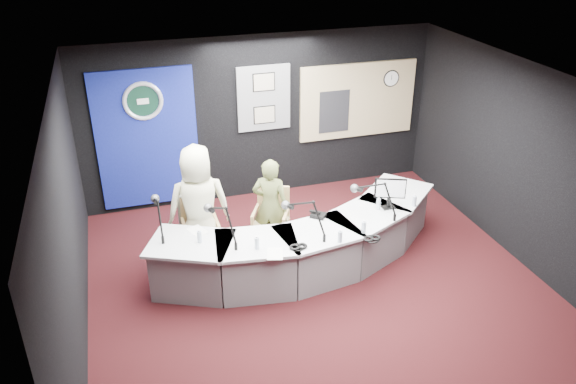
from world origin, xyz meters
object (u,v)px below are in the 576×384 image
object	(u,v)px
person_man	(199,206)
armchair_right	(271,225)
broadcast_desk	(303,244)
person_woman	(271,206)
armchair_left	(201,233)

from	to	relation	value
person_man	armchair_right	bearing A→B (deg)	-177.85
broadcast_desk	person_woman	world-z (taller)	person_woman
armchair_right	person_man	size ratio (longest dim) A/B	0.47
broadcast_desk	armchair_right	bearing A→B (deg)	118.12
armchair_left	person_woman	size ratio (longest dim) A/B	0.64
armchair_right	armchair_left	bearing A→B (deg)	-152.65
armchair_right	person_man	world-z (taller)	person_man
armchair_right	person_woman	size ratio (longest dim) A/B	0.58
armchair_right	person_man	xyz separation A→B (m)	(-1.03, -0.00, 0.47)
broadcast_desk	armchair_right	xyz separation A→B (m)	(-0.31, 0.58, 0.05)
armchair_left	armchair_right	xyz separation A→B (m)	(1.03, 0.00, -0.04)
broadcast_desk	person_woman	size ratio (longest dim) A/B	3.06
broadcast_desk	person_woman	xyz separation A→B (m)	(-0.31, 0.58, 0.36)
armchair_right	broadcast_desk	bearing A→B (deg)	-34.72
armchair_right	person_woman	bearing A→B (deg)	0.00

